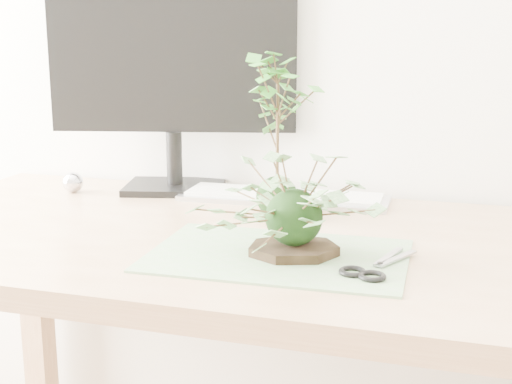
# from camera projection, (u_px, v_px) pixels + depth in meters

# --- Properties ---
(desk) EXTENTS (1.60, 0.70, 0.74)m
(desk) POSITION_uv_depth(u_px,v_px,m) (294.00, 286.00, 1.26)
(desk) COLOR tan
(desk) RESTS_ON ground_plane
(cutting_mat) EXTENTS (0.42, 0.29, 0.00)m
(cutting_mat) POSITION_uv_depth(u_px,v_px,m) (278.00, 255.00, 1.14)
(cutting_mat) COLOR #6F9866
(cutting_mat) RESTS_ON desk
(stone_dish) EXTENTS (0.19, 0.19, 0.01)m
(stone_dish) POSITION_uv_depth(u_px,v_px,m) (294.00, 250.00, 1.14)
(stone_dish) COLOR black
(stone_dish) RESTS_ON cutting_mat
(ivy_kokedama) EXTENTS (0.31, 0.31, 0.18)m
(ivy_kokedama) POSITION_uv_depth(u_px,v_px,m) (294.00, 191.00, 1.12)
(ivy_kokedama) COLOR black
(ivy_kokedama) RESTS_ON stone_dish
(maple_kokedama) EXTENTS (0.22, 0.22, 0.34)m
(maple_kokedama) POSITION_uv_depth(u_px,v_px,m) (278.00, 95.00, 1.33)
(maple_kokedama) COLOR black
(maple_kokedama) RESTS_ON desk
(keyboard) EXTENTS (0.45, 0.14, 0.02)m
(keyboard) POSITION_uv_depth(u_px,v_px,m) (284.00, 197.00, 1.51)
(keyboard) COLOR #B2B2B9
(keyboard) RESTS_ON desk
(monitor) EXTENTS (0.53, 0.20, 0.48)m
(monitor) POSITION_uv_depth(u_px,v_px,m) (174.00, 66.00, 1.55)
(monitor) COLOR black
(monitor) RESTS_ON desk
(foil_ball) EXTENTS (0.05, 0.05, 0.05)m
(foil_ball) POSITION_uv_depth(u_px,v_px,m) (73.00, 182.00, 1.58)
(foil_ball) COLOR silver
(foil_ball) RESTS_ON desk
(scissors) EXTENTS (0.09, 0.17, 0.01)m
(scissors) POSITION_uv_depth(u_px,v_px,m) (375.00, 271.00, 1.05)
(scissors) COLOR gray
(scissors) RESTS_ON cutting_mat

